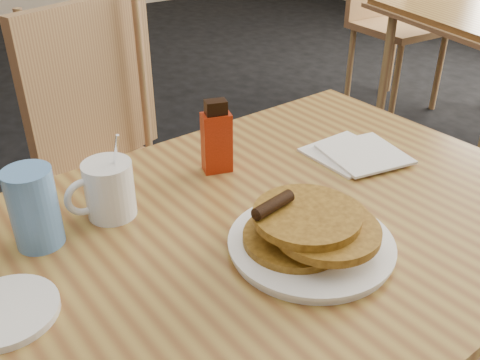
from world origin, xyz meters
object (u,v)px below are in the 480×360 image
Objects in this scene: coffee_mug at (108,189)px; chair_main_far at (112,148)px; main_table at (258,244)px; blue_tumbler at (34,208)px; chair_neighbor_far at (390,3)px; syrup_bottle at (217,139)px; pancake_plate at (311,234)px.

chair_main_far is at bearing 85.06° from coffee_mug.
chair_main_far reaches higher than coffee_mug.
main_table is 9.19× the size of blue_tumbler.
chair_neighbor_far is 2.68m from coffee_mug.
chair_neighbor_far is (2.08, 0.86, 0.01)m from chair_main_far.
chair_main_far is at bearing 59.63° from blue_tumbler.
syrup_bottle is 0.39m from blue_tumbler.
blue_tumbler reaches higher than main_table.
coffee_mug is (-2.27, -1.41, 0.19)m from chair_neighbor_far.
blue_tumbler is at bearing 144.49° from pancake_plate.
chair_neighbor_far is 6.03× the size of coffee_mug.
syrup_bottle is (0.05, 0.22, 0.12)m from main_table.
coffee_mug is at bearing 138.99° from main_table.
chair_main_far is at bearing 93.25° from pancake_plate.
syrup_bottle reaches higher than main_table.
syrup_bottle is at bearing 78.24° from main_table.
pancake_plate is at bearing -106.93° from chair_main_far.
chair_main_far is 3.54× the size of pancake_plate.
coffee_mug is at bearing 130.59° from pancake_plate.
chair_neighbor_far reaches higher than chair_main_far.
main_table is 0.40m from blue_tumbler.
main_table is 1.31× the size of chair_main_far.
chair_neighbor_far is at bearing 2.31° from chair_main_far.
chair_neighbor_far is 2.81m from blue_tumbler.
blue_tumbler is at bearing -148.43° from chair_neighbor_far.
blue_tumbler reaches higher than pancake_plate.
chair_main_far reaches higher than pancake_plate.
main_table is 0.25m from syrup_bottle.
main_table is 0.13m from pancake_plate.
coffee_mug is (-0.20, -0.55, 0.21)m from chair_main_far.
chair_neighbor_far reaches higher than main_table.
coffee_mug reaches higher than main_table.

